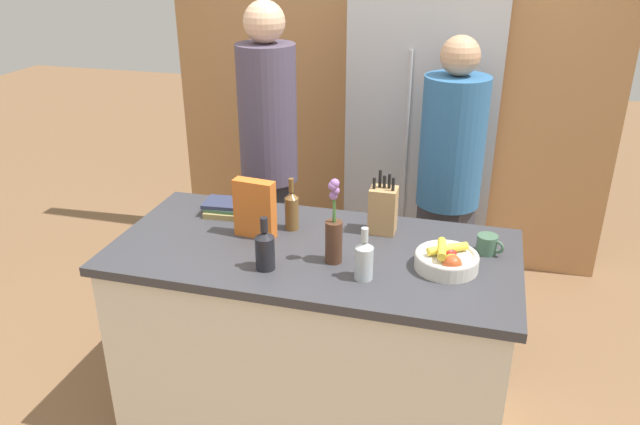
{
  "coord_description": "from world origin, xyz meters",
  "views": [
    {
      "loc": [
        0.65,
        -2.28,
        2.14
      ],
      "look_at": [
        0.0,
        0.1,
        1.02
      ],
      "focal_mm": 35.0,
      "sensor_mm": 36.0,
      "label": 1
    }
  ],
  "objects_px": {
    "cereal_box": "(255,209)",
    "bottle_vinegar": "(265,249)",
    "person_in_blue": "(449,179)",
    "coffee_mug": "(487,244)",
    "bottle_oil": "(292,209)",
    "book_stack": "(224,208)",
    "fruit_bowl": "(447,260)",
    "flower_vase": "(334,231)",
    "knife_block": "(383,210)",
    "refrigerator": "(423,143)",
    "person_at_sink": "(269,151)",
    "bottle_wine": "(364,259)"
  },
  "relations": [
    {
      "from": "cereal_box",
      "to": "bottle_vinegar",
      "type": "height_order",
      "value": "cereal_box"
    },
    {
      "from": "cereal_box",
      "to": "person_in_blue",
      "type": "height_order",
      "value": "person_in_blue"
    },
    {
      "from": "coffee_mug",
      "to": "bottle_vinegar",
      "type": "relative_size",
      "value": 0.51
    },
    {
      "from": "bottle_oil",
      "to": "bottle_vinegar",
      "type": "height_order",
      "value": "bottle_oil"
    },
    {
      "from": "book_stack",
      "to": "person_in_blue",
      "type": "distance_m",
      "value": 1.19
    },
    {
      "from": "fruit_bowl",
      "to": "person_in_blue",
      "type": "xyz_separation_m",
      "value": [
        -0.06,
        0.89,
        0.01
      ]
    },
    {
      "from": "bottle_oil",
      "to": "coffee_mug",
      "type": "bearing_deg",
      "value": -0.49
    },
    {
      "from": "fruit_bowl",
      "to": "flower_vase",
      "type": "relative_size",
      "value": 0.7
    },
    {
      "from": "knife_block",
      "to": "fruit_bowl",
      "type": "bearing_deg",
      "value": -41.13
    },
    {
      "from": "bottle_oil",
      "to": "person_in_blue",
      "type": "bearing_deg",
      "value": 47.17
    },
    {
      "from": "knife_block",
      "to": "person_in_blue",
      "type": "height_order",
      "value": "person_in_blue"
    },
    {
      "from": "knife_block",
      "to": "person_in_blue",
      "type": "distance_m",
      "value": 0.67
    },
    {
      "from": "flower_vase",
      "to": "bottle_oil",
      "type": "relative_size",
      "value": 1.49
    },
    {
      "from": "cereal_box",
      "to": "coffee_mug",
      "type": "distance_m",
      "value": 1.01
    },
    {
      "from": "coffee_mug",
      "to": "bottle_oil",
      "type": "distance_m",
      "value": 0.86
    },
    {
      "from": "fruit_bowl",
      "to": "bottle_oil",
      "type": "relative_size",
      "value": 1.04
    },
    {
      "from": "flower_vase",
      "to": "coffee_mug",
      "type": "height_order",
      "value": "flower_vase"
    },
    {
      "from": "bottle_oil",
      "to": "knife_block",
      "type": "bearing_deg",
      "value": 11.07
    },
    {
      "from": "coffee_mug",
      "to": "person_in_blue",
      "type": "height_order",
      "value": "person_in_blue"
    },
    {
      "from": "cereal_box",
      "to": "refrigerator",
      "type": "bearing_deg",
      "value": 67.53
    },
    {
      "from": "book_stack",
      "to": "bottle_oil",
      "type": "distance_m",
      "value": 0.38
    },
    {
      "from": "cereal_box",
      "to": "person_at_sink",
      "type": "distance_m",
      "value": 0.74
    },
    {
      "from": "flower_vase",
      "to": "bottle_oil",
      "type": "distance_m",
      "value": 0.36
    },
    {
      "from": "refrigerator",
      "to": "bottle_wine",
      "type": "relative_size",
      "value": 8.71
    },
    {
      "from": "bottle_wine",
      "to": "person_at_sink",
      "type": "height_order",
      "value": "person_at_sink"
    },
    {
      "from": "cereal_box",
      "to": "bottle_oil",
      "type": "bearing_deg",
      "value": 38.56
    },
    {
      "from": "person_in_blue",
      "to": "refrigerator",
      "type": "bearing_deg",
      "value": 136.32
    },
    {
      "from": "cereal_box",
      "to": "fruit_bowl",
      "type": "bearing_deg",
      "value": -5.66
    },
    {
      "from": "bottle_wine",
      "to": "refrigerator",
      "type": "bearing_deg",
      "value": 88.66
    },
    {
      "from": "flower_vase",
      "to": "bottle_vinegar",
      "type": "xyz_separation_m",
      "value": [
        -0.25,
        -0.13,
        -0.05
      ]
    },
    {
      "from": "bottle_wine",
      "to": "person_at_sink",
      "type": "bearing_deg",
      "value": 127.09
    },
    {
      "from": "bottle_oil",
      "to": "person_at_sink",
      "type": "distance_m",
      "value": 0.69
    },
    {
      "from": "refrigerator",
      "to": "coffee_mug",
      "type": "xyz_separation_m",
      "value": [
        0.42,
        -1.29,
        -0.0
      ]
    },
    {
      "from": "flower_vase",
      "to": "person_at_sink",
      "type": "height_order",
      "value": "person_at_sink"
    },
    {
      "from": "flower_vase",
      "to": "bottle_wine",
      "type": "distance_m",
      "value": 0.19
    },
    {
      "from": "fruit_bowl",
      "to": "flower_vase",
      "type": "height_order",
      "value": "flower_vase"
    },
    {
      "from": "flower_vase",
      "to": "cereal_box",
      "type": "relative_size",
      "value": 1.4
    },
    {
      "from": "coffee_mug",
      "to": "book_stack",
      "type": "height_order",
      "value": "coffee_mug"
    },
    {
      "from": "coffee_mug",
      "to": "bottle_wine",
      "type": "xyz_separation_m",
      "value": [
        -0.46,
        -0.34,
        0.05
      ]
    },
    {
      "from": "cereal_box",
      "to": "coffee_mug",
      "type": "xyz_separation_m",
      "value": [
        1.0,
        0.1,
        -0.09
      ]
    },
    {
      "from": "flower_vase",
      "to": "refrigerator",
      "type": "bearing_deg",
      "value": 83.17
    },
    {
      "from": "refrigerator",
      "to": "book_stack",
      "type": "height_order",
      "value": "refrigerator"
    },
    {
      "from": "refrigerator",
      "to": "book_stack",
      "type": "bearing_deg",
      "value": -123.75
    },
    {
      "from": "knife_block",
      "to": "cereal_box",
      "type": "relative_size",
      "value": 1.11
    },
    {
      "from": "coffee_mug",
      "to": "person_in_blue",
      "type": "bearing_deg",
      "value": 107.0
    },
    {
      "from": "coffee_mug",
      "to": "person_in_blue",
      "type": "xyz_separation_m",
      "value": [
        -0.22,
        0.7,
        0.01
      ]
    },
    {
      "from": "refrigerator",
      "to": "flower_vase",
      "type": "distance_m",
      "value": 1.55
    },
    {
      "from": "cereal_box",
      "to": "coffee_mug",
      "type": "bearing_deg",
      "value": 5.73
    },
    {
      "from": "bottle_oil",
      "to": "refrigerator",
      "type": "bearing_deg",
      "value": 71.05
    },
    {
      "from": "flower_vase",
      "to": "person_at_sink",
      "type": "distance_m",
      "value": 1.04
    }
  ]
}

